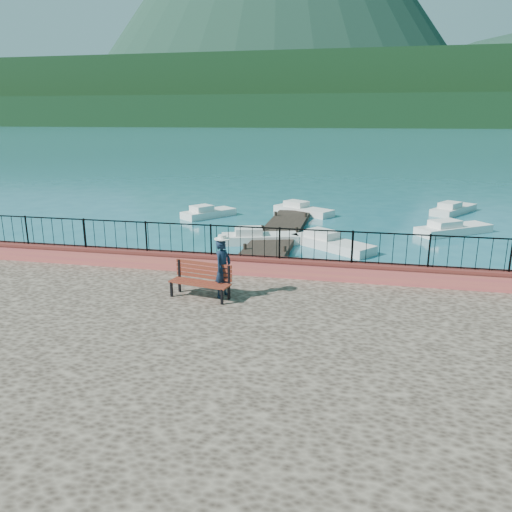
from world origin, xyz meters
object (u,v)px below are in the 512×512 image
at_px(person, 223,268).
at_px(boat_3, 209,211).
at_px(boat_0, 260,235).
at_px(boat_5, 454,207).
at_px(boat_2, 454,226).
at_px(boat_1, 332,240).
at_px(park_bench, 201,287).
at_px(boat_4, 304,208).

height_order(person, boat_3, person).
bearing_deg(boat_0, boat_5, 27.26).
distance_m(person, boat_5, 23.34).
bearing_deg(boat_5, boat_2, -155.89).
distance_m(boat_1, boat_2, 7.63).
distance_m(park_bench, boat_3, 17.67).
relative_size(boat_0, boat_2, 0.86).
xyz_separation_m(boat_0, boat_1, (3.57, -0.40, 0.00)).
bearing_deg(boat_5, park_bench, -172.14).
bearing_deg(person, boat_3, 38.02).
xyz_separation_m(boat_1, boat_2, (6.14, 4.52, 0.00)).
bearing_deg(boat_3, boat_1, -90.69).
height_order(park_bench, boat_4, park_bench).
bearing_deg(person, boat_0, 25.64).
relative_size(boat_2, boat_5, 1.04).
relative_size(boat_1, boat_2, 0.98).
height_order(park_bench, boat_2, park_bench).
relative_size(boat_1, boat_3, 1.25).
distance_m(person, boat_3, 17.70).
xyz_separation_m(person, boat_4, (0.01, 18.88, -1.62)).
bearing_deg(boat_1, boat_0, -149.38).
bearing_deg(person, boat_4, 19.31).
bearing_deg(boat_5, boat_1, 179.52).
height_order(boat_3, boat_4, same).
relative_size(person, boat_3, 0.48).
bearing_deg(boat_5, boat_0, 167.13).
height_order(park_bench, boat_5, park_bench).
xyz_separation_m(boat_0, boat_5, (10.69, 10.37, 0.00)).
xyz_separation_m(boat_1, boat_5, (7.12, 10.77, 0.00)).
distance_m(boat_0, boat_3, 7.31).
height_order(boat_3, boat_5, same).
bearing_deg(boat_1, boat_2, 73.33).
distance_m(person, boat_0, 11.08).
bearing_deg(person, boat_1, 6.66).
height_order(boat_0, boat_1, same).
height_order(park_bench, boat_0, park_bench).
relative_size(boat_0, boat_4, 0.94).
distance_m(park_bench, boat_2, 17.76).
distance_m(boat_3, boat_5, 15.81).
distance_m(park_bench, boat_5, 23.74).
bearing_deg(park_bench, boat_4, 98.98).
height_order(person, boat_5, person).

